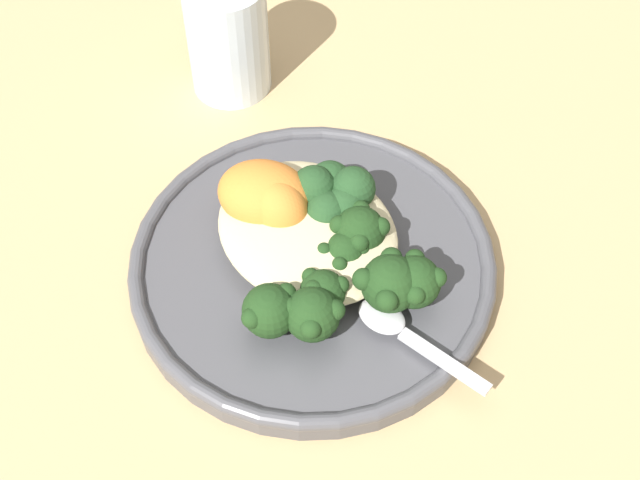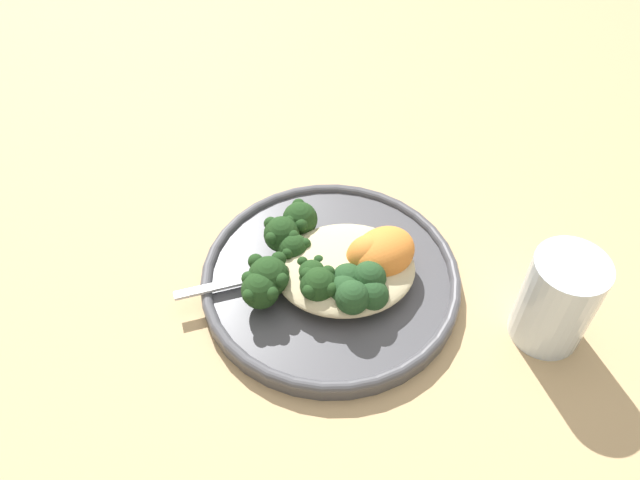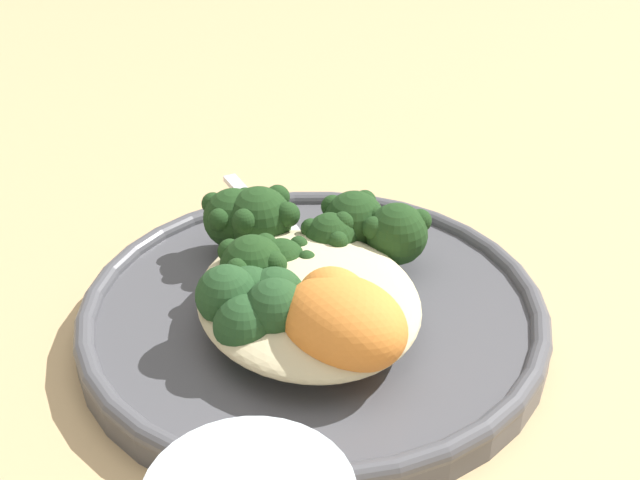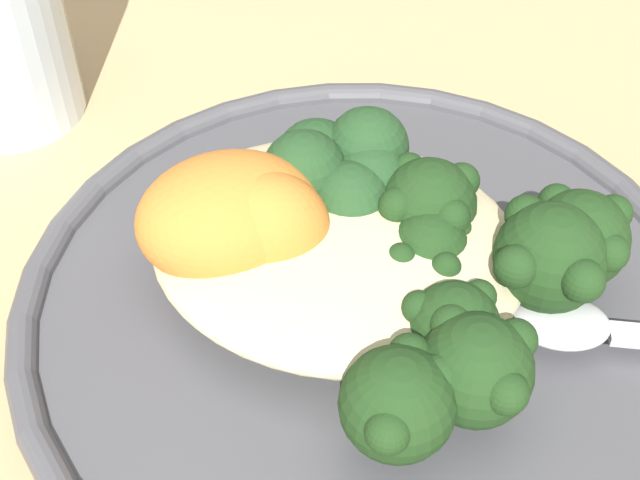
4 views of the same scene
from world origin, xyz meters
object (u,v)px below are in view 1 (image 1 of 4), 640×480
(broccoli_stalk_1, at_px, (306,297))
(broccoli_stalk_4, at_px, (376,279))
(broccoli_stalk_2, at_px, (302,287))
(sweet_potato_chunk_1, at_px, (262,196))
(broccoli_stalk_0, at_px, (272,303))
(sweet_potato_chunk_0, at_px, (274,207))
(broccoli_stalk_7, at_px, (348,234))
(plate, at_px, (308,268))
(broccoli_stalk_6, at_px, (334,252))
(kale_tuft, at_px, (332,194))
(spoon, at_px, (396,327))
(water_glass, at_px, (228,37))
(quinoa_mound, at_px, (303,227))
(broccoli_stalk_5, at_px, (393,277))
(broccoli_stalk_3, at_px, (314,282))

(broccoli_stalk_1, xyz_separation_m, broccoli_stalk_4, (0.02, 0.05, 0.00))
(broccoli_stalk_2, relative_size, sweet_potato_chunk_1, 1.54)
(broccoli_stalk_0, bearing_deg, sweet_potato_chunk_0, -169.59)
(broccoli_stalk_4, bearing_deg, sweet_potato_chunk_0, 168.11)
(broccoli_stalk_4, height_order, broccoli_stalk_7, broccoli_stalk_4)
(plate, distance_m, broccoli_stalk_2, 0.04)
(sweet_potato_chunk_1, bearing_deg, sweet_potato_chunk_0, 1.30)
(broccoli_stalk_0, xyz_separation_m, broccoli_stalk_6, (-0.01, 0.06, -0.00))
(broccoli_stalk_0, bearing_deg, broccoli_stalk_2, 139.59)
(plate, distance_m, sweet_potato_chunk_0, 0.05)
(broccoli_stalk_4, xyz_separation_m, kale_tuft, (-0.08, 0.03, 0.00))
(broccoli_stalk_0, relative_size, broccoli_stalk_4, 0.70)
(spoon, distance_m, water_glass, 0.30)
(water_glass, bearing_deg, quinoa_mound, -22.41)
(plate, height_order, spoon, spoon)
(broccoli_stalk_0, distance_m, sweet_potato_chunk_0, 0.08)
(broccoli_stalk_0, relative_size, broccoli_stalk_1, 0.73)
(quinoa_mound, height_order, broccoli_stalk_5, broccoli_stalk_5)
(kale_tuft, bearing_deg, broccoli_stalk_5, -11.37)
(broccoli_stalk_4, bearing_deg, kale_tuft, 140.17)
(broccoli_stalk_3, relative_size, kale_tuft, 1.45)
(broccoli_stalk_5, xyz_separation_m, sweet_potato_chunk_1, (-0.11, -0.02, 0.01))
(quinoa_mound, height_order, broccoli_stalk_7, broccoli_stalk_7)
(broccoli_stalk_3, distance_m, broccoli_stalk_7, 0.05)
(broccoli_stalk_5, bearing_deg, sweet_potato_chunk_0, 167.77)
(quinoa_mound, height_order, spoon, quinoa_mound)
(plate, distance_m, sweet_potato_chunk_1, 0.06)
(broccoli_stalk_5, distance_m, kale_tuft, 0.08)
(sweet_potato_chunk_1, relative_size, water_glass, 0.67)
(sweet_potato_chunk_0, relative_size, kale_tuft, 0.83)
(broccoli_stalk_4, bearing_deg, sweet_potato_chunk_1, 167.26)
(broccoli_stalk_4, bearing_deg, quinoa_mound, 163.52)
(broccoli_stalk_5, height_order, broccoli_stalk_7, same)
(broccoli_stalk_3, height_order, water_glass, water_glass)
(broccoli_stalk_2, bearing_deg, sweet_potato_chunk_1, -174.67)
(sweet_potato_chunk_0, bearing_deg, broccoli_stalk_5, 13.77)
(broccoli_stalk_0, relative_size, broccoli_stalk_5, 0.69)
(quinoa_mound, xyz_separation_m, broccoli_stalk_2, (0.04, -0.04, -0.00))
(plate, xyz_separation_m, broccoli_stalk_3, (0.03, -0.02, 0.02))
(kale_tuft, bearing_deg, broccoli_stalk_3, -51.37)
(broccoli_stalk_7, relative_size, kale_tuft, 1.28)
(broccoli_stalk_5, relative_size, sweet_potato_chunk_1, 1.66)
(broccoli_stalk_4, height_order, broccoli_stalk_5, broccoli_stalk_4)
(broccoli_stalk_4, relative_size, broccoli_stalk_6, 1.64)
(plate, xyz_separation_m, quinoa_mound, (-0.02, 0.01, 0.02))
(broccoli_stalk_1, bearing_deg, water_glass, 178.68)
(broccoli_stalk_7, xyz_separation_m, sweet_potato_chunk_0, (-0.05, -0.03, 0.00))
(plate, xyz_separation_m, broccoli_stalk_5, (0.06, 0.03, 0.03))
(broccoli_stalk_1, relative_size, water_glass, 1.05)
(broccoli_stalk_4, bearing_deg, broccoli_stalk_6, 164.97)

